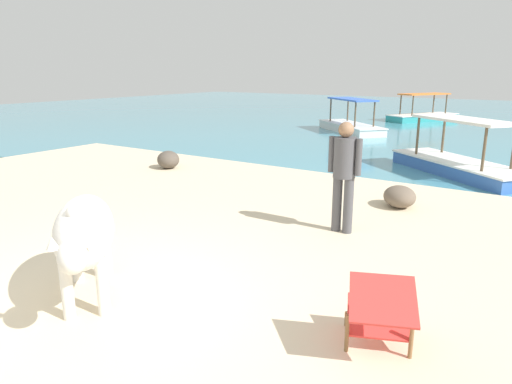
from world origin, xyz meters
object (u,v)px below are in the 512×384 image
(cow, at_px, (84,232))
(boat_teal, at_px, (423,115))
(person_standing, at_px, (344,169))
(boat_white, at_px, (351,125))
(boat_blue, at_px, (459,163))
(deck_chair_near, at_px, (380,310))

(cow, xyz_separation_m, boat_teal, (-1.87, 20.40, -0.48))
(cow, distance_m, person_standing, 3.67)
(cow, bearing_deg, boat_white, 143.49)
(cow, height_order, boat_teal, boat_teal)
(boat_white, distance_m, boat_blue, 7.78)
(cow, xyz_separation_m, deck_chair_near, (2.82, 0.75, -0.35))
(deck_chair_near, bearing_deg, boat_teal, -9.35)
(boat_blue, bearing_deg, boat_teal, -33.47)
(deck_chair_near, height_order, person_standing, person_standing)
(boat_white, bearing_deg, person_standing, -27.24)
(person_standing, xyz_separation_m, boat_teal, (-3.20, 16.98, -0.70))
(person_standing, height_order, boat_white, person_standing)
(boat_teal, xyz_separation_m, boat_white, (-1.25, -5.84, 0.00))
(boat_teal, bearing_deg, cow, 34.72)
(person_standing, distance_m, boat_blue, 5.34)
(deck_chair_near, bearing_deg, boat_white, 0.51)
(cow, bearing_deg, deck_chair_near, 56.26)
(boat_teal, height_order, boat_blue, same)
(deck_chair_near, xyz_separation_m, boat_white, (-5.94, 13.80, -0.13))
(person_standing, bearing_deg, boat_blue, -4.32)
(boat_blue, bearing_deg, cow, 115.55)
(cow, bearing_deg, person_standing, 110.00)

